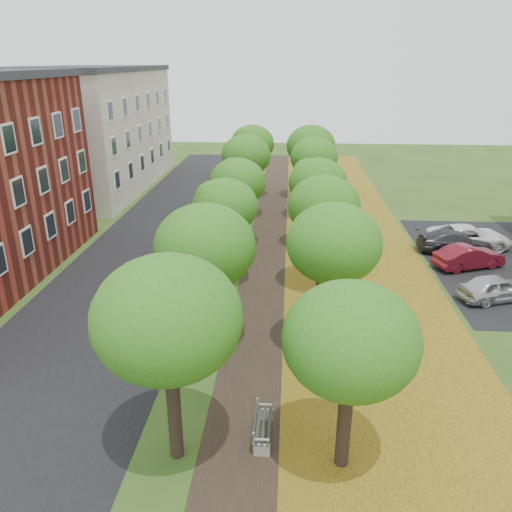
% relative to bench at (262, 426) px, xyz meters
% --- Properties ---
extents(ground, '(120.00, 120.00, 0.00)m').
position_rel_bench_xyz_m(ground, '(-0.25, -0.90, -0.43)').
color(ground, '#2D4C19').
rests_on(ground, ground).
extents(street_asphalt, '(8.00, 70.00, 0.01)m').
position_rel_bench_xyz_m(street_asphalt, '(-7.75, 14.10, -0.42)').
color(street_asphalt, black).
rests_on(street_asphalt, ground).
extents(footpath, '(3.20, 70.00, 0.01)m').
position_rel_bench_xyz_m(footpath, '(-0.25, 14.10, -0.42)').
color(footpath, black).
rests_on(footpath, ground).
extents(leaf_verge, '(7.50, 70.00, 0.01)m').
position_rel_bench_xyz_m(leaf_verge, '(4.75, 14.10, -0.42)').
color(leaf_verge, olive).
rests_on(leaf_verge, ground).
extents(parking_lot, '(9.00, 16.00, 0.01)m').
position_rel_bench_xyz_m(parking_lot, '(13.25, 15.10, -0.42)').
color(parking_lot, black).
rests_on(parking_lot, ground).
extents(tree_row_west, '(3.63, 33.63, 5.83)m').
position_rel_bench_xyz_m(tree_row_west, '(-2.45, 14.10, 3.83)').
color(tree_row_west, black).
rests_on(tree_row_west, ground).
extents(tree_row_east, '(3.63, 33.63, 5.83)m').
position_rel_bench_xyz_m(tree_row_east, '(2.35, 14.10, 3.83)').
color(tree_row_east, black).
rests_on(tree_row_east, ground).
extents(building_cream, '(10.30, 20.30, 10.40)m').
position_rel_bench_xyz_m(building_cream, '(-17.25, 32.10, 4.78)').
color(building_cream, beige).
rests_on(building_cream, ground).
extents(bench, '(0.54, 1.75, 0.82)m').
position_rel_bench_xyz_m(bench, '(0.00, 0.00, 0.00)').
color(bench, '#242D25').
rests_on(bench, ground).
extents(car_silver, '(4.00, 2.60, 1.27)m').
position_rel_bench_xyz_m(car_silver, '(10.75, 10.25, 0.21)').
color(car_silver, silver).
rests_on(car_silver, ground).
extents(car_red, '(4.17, 2.67, 1.30)m').
position_rel_bench_xyz_m(car_red, '(10.75, 14.28, 0.22)').
color(car_red, maroon).
rests_on(car_red, ground).
extents(car_grey, '(4.56, 2.07, 1.29)m').
position_rel_bench_xyz_m(car_grey, '(10.75, 16.83, 0.22)').
color(car_grey, '#2F2F33').
rests_on(car_grey, ground).
extents(car_white, '(5.06, 2.48, 1.38)m').
position_rel_bench_xyz_m(car_white, '(11.86, 17.68, 0.26)').
color(car_white, white).
rests_on(car_white, ground).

